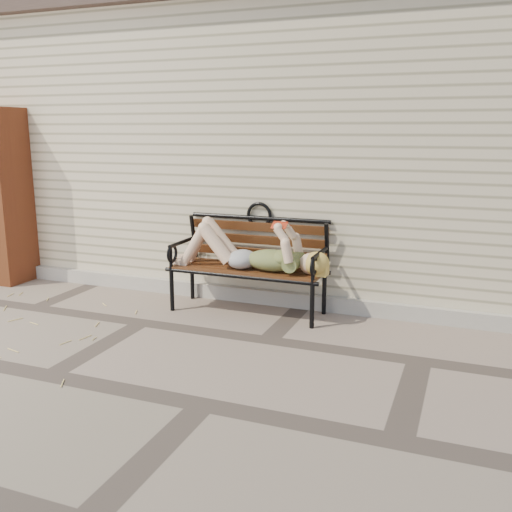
% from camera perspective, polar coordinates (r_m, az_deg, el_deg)
% --- Properties ---
extents(ground, '(80.00, 80.00, 0.00)m').
position_cam_1_polar(ground, '(5.45, -11.33, -6.56)').
color(ground, '#79675D').
rests_on(ground, ground).
extents(house_wall, '(8.00, 4.00, 3.00)m').
position_cam_1_polar(house_wall, '(7.84, 0.13, 10.67)').
color(house_wall, beige).
rests_on(house_wall, ground).
extents(house_roof, '(8.30, 4.30, 0.30)m').
position_cam_1_polar(house_roof, '(7.96, 0.13, 22.63)').
color(house_roof, '#4E3D38').
rests_on(house_roof, house_wall).
extents(foundation_strip, '(8.00, 0.10, 0.15)m').
position_cam_1_polar(foundation_strip, '(6.22, -6.60, -3.23)').
color(foundation_strip, '#AFA79E').
rests_on(foundation_strip, ground).
extents(brick_pillar, '(0.50, 0.50, 2.00)m').
position_cam_1_polar(brick_pillar, '(7.24, -24.07, 5.45)').
color(brick_pillar, '#964621').
rests_on(brick_pillar, ground).
extents(garden_bench, '(1.63, 0.65, 1.05)m').
position_cam_1_polar(garden_bench, '(5.58, -0.50, 0.45)').
color(garden_bench, black).
rests_on(garden_bench, ground).
extents(reading_woman, '(1.53, 0.35, 0.48)m').
position_cam_1_polar(reading_woman, '(5.45, -0.87, 0.54)').
color(reading_woman, '#092B41').
rests_on(reading_woman, ground).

